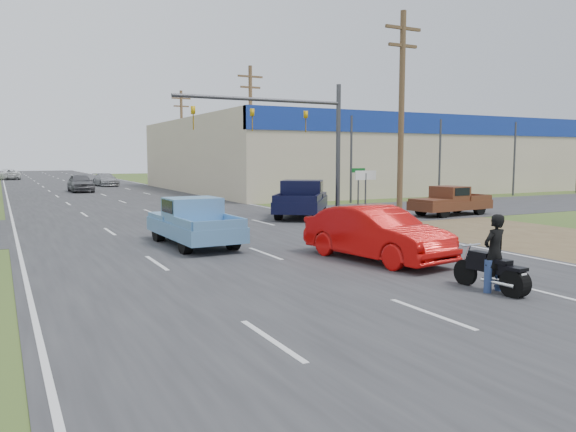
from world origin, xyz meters
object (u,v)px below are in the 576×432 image
red_convertible (376,234)px  blue_pickup (192,221)px  rider (494,256)px  navy_pickup (302,198)px  motorcycle (495,273)px  brown_pickup (449,201)px  distant_car_white (8,174)px  distant_car_silver (106,180)px  distant_car_grey (80,183)px

red_convertible → blue_pickup: 6.89m
rider → navy_pickup: bearing=-107.8°
motorcycle → blue_pickup: 11.01m
blue_pickup → brown_pickup: 16.03m
red_convertible → distant_car_white: 73.47m
rider → distant_car_silver: size_ratio=0.37×
rider → brown_pickup: bearing=-134.2°
brown_pickup → distant_car_white: (-20.59, 63.81, -0.08)m
navy_pickup → brown_pickup: size_ratio=1.22×
navy_pickup → blue_pickup: bearing=-104.7°
brown_pickup → distant_car_grey: size_ratio=1.03×
red_convertible → distant_car_grey: red_convertible is taller
blue_pickup → distant_car_grey: size_ratio=1.09×
brown_pickup → distant_car_silver: size_ratio=1.04×
red_convertible → navy_pickup: navy_pickup is taller
distant_car_grey → red_convertible: bearing=-85.4°
red_convertible → distant_car_grey: 39.92m
blue_pickup → brown_pickup: bearing=11.1°
distant_car_white → red_convertible: bearing=88.3°
red_convertible → rider: (0.04, -4.60, 0.05)m
red_convertible → brown_pickup: size_ratio=1.02×
distant_car_white → distant_car_silver: bearing=102.0°
motorcycle → blue_pickup: size_ratio=0.40×
red_convertible → distant_car_white: bearing=87.7°
brown_pickup → navy_pickup: bearing=61.4°
rider → distant_car_grey: size_ratio=0.37×
blue_pickup → distant_car_white: size_ratio=1.01×
distant_car_grey → distant_car_white: size_ratio=0.92×
distant_car_white → distant_car_grey: bearing=90.4°
blue_pickup → distant_car_silver: 43.66m
brown_pickup → distant_car_silver: (-11.53, 39.90, -0.11)m
rider → distant_car_silver: rider is taller
red_convertible → motorcycle: bearing=-98.8°
blue_pickup → navy_pickup: bearing=37.5°
motorcycle → navy_pickup: size_ratio=0.35×
distant_car_grey → rider: bearing=-85.9°
rider → distant_car_grey: bearing=-89.4°
red_convertible → distant_car_silver: 49.01m
blue_pickup → brown_pickup: blue_pickup is taller
blue_pickup → navy_pickup: (8.19, 6.70, 0.11)m
motorcycle → navy_pickup: 17.37m
motorcycle → distant_car_silver: 53.66m
motorcycle → distant_car_white: size_ratio=0.40×
motorcycle → distant_car_grey: size_ratio=0.43×
brown_pickup → distant_car_white: size_ratio=0.95×
navy_pickup → brown_pickup: (7.44, -3.13, -0.18)m
rider → distant_car_white: rider is taller
motorcycle → distant_car_grey: (-3.77, 44.39, 0.35)m
motorcycle → brown_pickup: bearing=45.9°
motorcycle → distant_car_silver: distant_car_silver is taller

